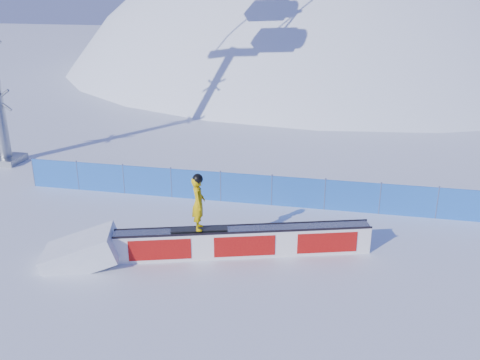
# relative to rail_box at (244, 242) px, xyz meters

# --- Properties ---
(ground) EXTENTS (160.00, 160.00, 0.00)m
(ground) POSITION_rel_rail_box_xyz_m (1.27, -0.41, -0.47)
(ground) COLOR white
(ground) RESTS_ON ground
(snow_hill) EXTENTS (64.00, 64.00, 64.00)m
(snow_hill) POSITION_rel_rail_box_xyz_m (1.27, 41.59, -18.47)
(snow_hill) COLOR white
(snow_hill) RESTS_ON ground
(safety_fence) EXTENTS (22.05, 0.05, 1.30)m
(safety_fence) POSITION_rel_rail_box_xyz_m (1.27, 4.09, 0.13)
(safety_fence) COLOR blue
(safety_fence) RESTS_ON ground
(rail_box) EXTENTS (7.78, 2.83, 0.96)m
(rail_box) POSITION_rel_rail_box_xyz_m (0.00, 0.00, 0.00)
(rail_box) COLOR white
(rail_box) RESTS_ON ground
(snow_ramp) EXTENTS (2.66, 2.07, 1.46)m
(snow_ramp) POSITION_rel_rail_box_xyz_m (-4.76, -1.44, -0.47)
(snow_ramp) COLOR white
(snow_ramp) RESTS_ON ground
(snowboarder) EXTENTS (1.76, 0.80, 1.82)m
(snowboarder) POSITION_rel_rail_box_xyz_m (-1.32, -0.40, 1.38)
(snowboarder) COLOR black
(snowboarder) RESTS_ON rail_box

